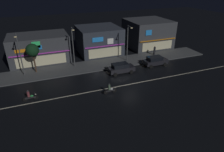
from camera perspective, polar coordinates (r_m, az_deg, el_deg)
The scene contains 16 objects.
ground_plane at distance 29.02m, azimuth 5.34°, elevation -2.39°, with size 140.00×140.00×0.00m, color black.
lane_divider_stripe at distance 29.02m, azimuth 5.34°, elevation -2.38°, with size 36.85×0.16×0.01m, color beige.
sidewalk_far at distance 36.01m, azimuth -0.58°, elevation 3.74°, with size 38.79×5.07×0.14m, color #424447.
storefront_left_block at distance 38.74m, azimuth -20.34°, elevation 7.56°, with size 10.36×6.88×5.00m.
storefront_center_block at distance 45.95m, azimuth 10.24°, elevation 12.12°, with size 8.95×8.92×5.91m.
storefront_right_block at distance 40.98m, azimuth -3.86°, elevation 10.36°, with size 8.23×8.12×5.34m.
streetlamp_west at distance 32.67m, azimuth -25.34°, elevation 6.37°, with size 0.44×1.64×6.71m.
streetlamp_mid at distance 33.75m, azimuth -11.25°, elevation 9.08°, with size 0.44×1.64×6.80m.
streetlamp_east at distance 35.75m, azimuth 4.69°, elevation 10.25°, with size 0.44×1.64×6.56m.
pedestrian_on_sidewalk at distance 40.56m, azimuth 12.24°, elevation 7.17°, with size 0.41×0.41×1.87m.
street_tree at distance 33.36m, azimuth -22.16°, elevation 6.91°, with size 2.04×2.04×4.81m.
parked_car_near_kerb at distance 35.79m, azimuth 12.47°, elevation 4.34°, with size 4.30×1.98×1.67m.
parked_car_trailing at distance 32.05m, azimuth 2.63°, elevation 2.33°, with size 4.30×1.98×1.67m.
motorcycle_lead at distance 26.94m, azimuth -22.84°, elevation -5.43°, with size 1.90×0.60×1.52m.
motorcycle_following at distance 26.34m, azimuth -0.62°, elevation -3.87°, with size 1.90×0.60×1.52m.
traffic_cone at distance 35.42m, azimuth 9.71°, elevation 3.32°, with size 0.36×0.36×0.55m, color orange.
Camera 1 is at (-11.68, -22.67, 13.85)m, focal length 31.43 mm.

